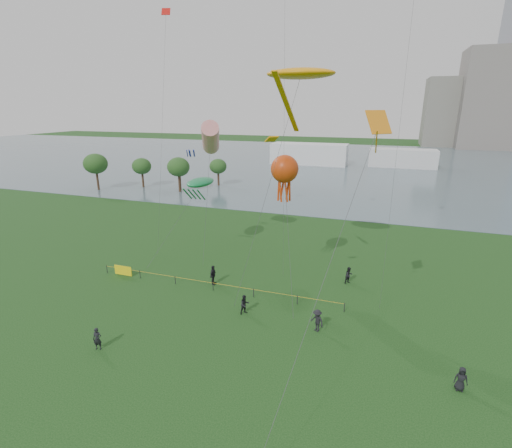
% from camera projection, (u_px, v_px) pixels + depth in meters
% --- Properties ---
extents(ground_plane, '(400.00, 400.00, 0.00)m').
position_uv_depth(ground_plane, '(200.00, 408.00, 21.09)').
color(ground_plane, '#123410').
extents(lake, '(400.00, 120.00, 0.08)m').
position_uv_depth(lake, '(351.00, 164.00, 111.40)').
color(lake, slate).
rests_on(lake, ground_plane).
extents(building_mid, '(20.00, 20.00, 38.00)m').
position_uv_depth(building_mid, '(487.00, 100.00, 147.64)').
color(building_mid, slate).
rests_on(building_mid, ground_plane).
extents(building_low, '(16.00, 18.00, 28.00)m').
position_uv_depth(building_low, '(444.00, 112.00, 158.84)').
color(building_low, slate).
rests_on(building_low, ground_plane).
extents(pavilion_left, '(22.00, 8.00, 6.00)m').
position_uv_depth(pavilion_left, '(309.00, 154.00, 109.63)').
color(pavilion_left, white).
rests_on(pavilion_left, ground_plane).
extents(pavilion_right, '(18.00, 7.00, 5.00)m').
position_uv_depth(pavilion_right, '(402.00, 158.00, 104.58)').
color(pavilion_right, silver).
rests_on(pavilion_right, ground_plane).
extents(trees, '(25.79, 16.12, 7.40)m').
position_uv_depth(trees, '(155.00, 166.00, 75.26)').
color(trees, '#3B281A').
rests_on(trees, ground_plane).
extents(fence, '(24.07, 0.07, 1.05)m').
position_uv_depth(fence, '(156.00, 276.00, 36.30)').
color(fence, black).
rests_on(fence, ground_plane).
extents(spectator_a, '(1.01, 1.02, 1.67)m').
position_uv_depth(spectator_a, '(245.00, 304.00, 30.48)').
color(spectator_a, black).
rests_on(spectator_a, ground_plane).
extents(spectator_b, '(1.34, 1.18, 1.80)m').
position_uv_depth(spectator_b, '(317.00, 320.00, 28.09)').
color(spectator_b, black).
rests_on(spectator_b, ground_plane).
extents(spectator_c, '(0.49, 1.14, 1.93)m').
position_uv_depth(spectator_c, '(213.00, 275.00, 35.52)').
color(spectator_c, black).
rests_on(spectator_c, ground_plane).
extents(spectator_d, '(0.77, 0.50, 1.57)m').
position_uv_depth(spectator_d, '(461.00, 379.00, 22.22)').
color(spectator_d, black).
rests_on(spectator_d, ground_plane).
extents(spectator_f, '(0.69, 0.56, 1.65)m').
position_uv_depth(spectator_f, '(97.00, 339.00, 25.98)').
color(spectator_f, black).
rests_on(spectator_f, ground_plane).
extents(spectator_g, '(1.01, 1.02, 1.67)m').
position_uv_depth(spectator_g, '(349.00, 275.00, 35.76)').
color(spectator_g, black).
rests_on(spectator_g, ground_plane).
extents(kite_stingray, '(6.81, 10.22, 19.34)m').
position_uv_depth(kite_stingray, '(300.00, 74.00, 29.53)').
color(kite_stingray, '#3F3F42').
extents(kite_windsock, '(4.28, 6.66, 15.13)m').
position_uv_depth(kite_windsock, '(210.00, 138.00, 39.70)').
color(kite_windsock, '#3F3F42').
extents(kite_creature, '(5.13, 7.94, 8.89)m').
position_uv_depth(kite_creature, '(200.00, 183.00, 40.65)').
color(kite_creature, '#3F3F42').
extents(kite_octopus, '(3.75, 7.10, 12.37)m').
position_uv_depth(kite_octopus, '(285.00, 170.00, 32.68)').
color(kite_octopus, '#3F3F42').
extents(kite_delta, '(4.61, 12.79, 16.21)m').
position_uv_depth(kite_delta, '(373.00, 138.00, 20.06)').
color(kite_delta, '#3F3F42').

